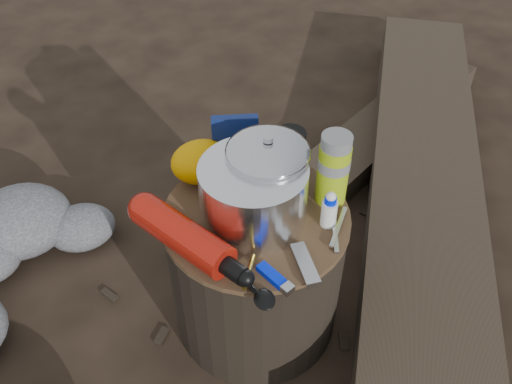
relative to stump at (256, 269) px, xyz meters
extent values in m
plane|color=black|center=(0.00, 0.00, -0.20)|extent=(60.00, 60.00, 0.00)
cylinder|color=black|center=(0.00, 0.00, 0.00)|extent=(0.44, 0.44, 0.41)
cube|color=#31271D|center=(0.68, 0.33, -0.12)|extent=(1.22, 1.94, 0.17)
cube|color=#31271D|center=(0.72, 0.68, -0.16)|extent=(1.03, 0.79, 0.09)
cylinder|color=white|center=(-0.01, 0.00, 0.28)|extent=(0.24, 0.24, 0.15)
cylinder|color=silver|center=(0.04, 0.03, 0.30)|extent=(0.19, 0.19, 0.19)
cylinder|color=#96B813|center=(0.19, 0.01, 0.30)|extent=(0.07, 0.07, 0.19)
cylinder|color=black|center=(0.12, 0.14, 0.26)|extent=(0.07, 0.07, 0.11)
ellipsoid|color=#ED9D00|center=(-0.09, 0.16, 0.25)|extent=(0.15, 0.12, 0.10)
cube|color=#0C1A54|center=(0.00, 0.19, 0.28)|extent=(0.12, 0.05, 0.15)
cube|color=#001DF6|center=(-0.02, -0.19, 0.21)|extent=(0.06, 0.09, 0.02)
cube|color=#B9BABF|center=(0.06, -0.18, 0.21)|extent=(0.03, 0.11, 0.02)
cylinder|color=white|center=(0.15, -0.07, 0.25)|extent=(0.04, 0.04, 0.09)
camera|label=1|loc=(-0.24, -0.87, 1.13)|focal=38.60mm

